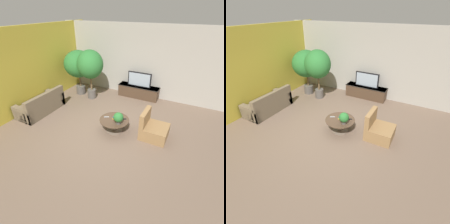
# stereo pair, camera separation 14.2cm
# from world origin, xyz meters

# --- Properties ---
(ground_plane) EXTENTS (24.00, 24.00, 0.00)m
(ground_plane) POSITION_xyz_m (0.00, 0.00, 0.00)
(ground_plane) COLOR brown
(back_wall_stone) EXTENTS (7.40, 0.12, 3.00)m
(back_wall_stone) POSITION_xyz_m (0.00, 3.26, 1.50)
(back_wall_stone) COLOR #A39E93
(back_wall_stone) RESTS_ON ground
(side_wall_left) EXTENTS (0.12, 7.40, 3.00)m
(side_wall_left) POSITION_xyz_m (-3.26, 0.20, 1.50)
(side_wall_left) COLOR gold
(side_wall_left) RESTS_ON ground
(media_console) EXTENTS (1.80, 0.50, 0.53)m
(media_console) POSITION_xyz_m (0.22, 2.94, 0.27)
(media_console) COLOR #473323
(media_console) RESTS_ON ground
(television) EXTENTS (1.02, 0.13, 0.61)m
(television) POSITION_xyz_m (0.22, 2.94, 0.83)
(television) COLOR black
(television) RESTS_ON media_console
(coffee_table) EXTENTS (0.95, 0.95, 0.43)m
(coffee_table) POSITION_xyz_m (0.38, 0.18, 0.30)
(coffee_table) COLOR #756656
(coffee_table) RESTS_ON ground
(couch_by_wall) EXTENTS (0.84, 1.79, 0.84)m
(couch_by_wall) POSITION_xyz_m (-2.65, 0.01, 0.29)
(couch_by_wall) COLOR brown
(couch_by_wall) RESTS_ON ground
(armchair_wicker) EXTENTS (0.80, 0.76, 0.86)m
(armchair_wicker) POSITION_xyz_m (1.57, 0.45, 0.27)
(armchair_wicker) COLOR olive
(armchair_wicker) RESTS_ON ground
(potted_palm_tall) EXTENTS (1.25, 1.25, 1.97)m
(potted_palm_tall) POSITION_xyz_m (-2.32, 2.11, 1.35)
(potted_palm_tall) COLOR #514C47
(potted_palm_tall) RESTS_ON ground
(potted_palm_corner) EXTENTS (1.09, 1.09, 2.08)m
(potted_palm_corner) POSITION_xyz_m (-1.61, 1.94, 1.45)
(potted_palm_corner) COLOR #514C47
(potted_palm_corner) RESTS_ON ground
(potted_plant_tabletop) EXTENTS (0.31, 0.31, 0.38)m
(potted_plant_tabletop) POSITION_xyz_m (0.59, 0.04, 0.65)
(potted_plant_tabletop) COLOR #514C47
(potted_plant_tabletop) RESTS_ON coffee_table
(book_stack) EXTENTS (0.22, 0.31, 0.10)m
(book_stack) POSITION_xyz_m (0.41, 0.29, 0.48)
(book_stack) COLOR gold
(book_stack) RESTS_ON coffee_table
(remote_black) EXTENTS (0.16, 0.10, 0.02)m
(remote_black) POSITION_xyz_m (0.64, 0.34, 0.44)
(remote_black) COLOR black
(remote_black) RESTS_ON coffee_table
(remote_silver) EXTENTS (0.16, 0.11, 0.02)m
(remote_silver) POSITION_xyz_m (0.09, 0.19, 0.44)
(remote_silver) COLOR gray
(remote_silver) RESTS_ON coffee_table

